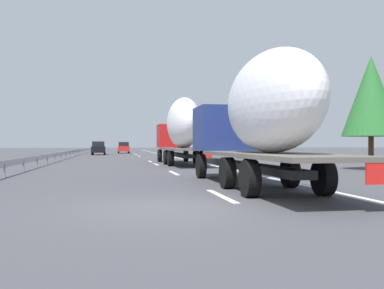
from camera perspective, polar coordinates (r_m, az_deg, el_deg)
name	(u,v)px	position (r m, az deg, el deg)	size (l,w,h in m)	color
ground_plane	(125,157)	(49.99, -8.80, -1.64)	(260.00, 260.00, 0.00)	#424247
lane_stripe_0	(221,196)	(12.41, 3.86, -6.75)	(3.20, 0.20, 0.01)	white
lane_stripe_1	(174,173)	(22.13, -2.39, -3.76)	(3.20, 0.20, 0.01)	white
lane_stripe_2	(156,164)	(31.77, -4.76, -2.60)	(3.20, 0.20, 0.01)	white
lane_stripe_3	(150,161)	(36.99, -5.53, -2.23)	(3.20, 0.20, 0.01)	white
lane_stripe_4	(139,156)	(53.42, -6.96, -1.53)	(3.20, 0.20, 0.01)	white
lane_stripe_5	(136,155)	(60.79, -7.35, -1.34)	(3.20, 0.20, 0.01)	white
lane_stripe_6	(134,153)	(69.42, -7.70, -1.17)	(3.20, 0.20, 0.01)	white
edge_line_right	(168,156)	(55.38, -3.23, -1.47)	(110.00, 0.20, 0.01)	white
truck_lead	(181,128)	(31.63, -1.45, 2.14)	(13.00, 2.55, 4.75)	#B21919
truck_trailing	(259,115)	(14.78, 8.77, 3.85)	(12.47, 2.55, 4.36)	navy
car_black_suv	(99,148)	(60.82, -12.21, -0.47)	(4.16, 1.85, 1.84)	black
car_red_compact	(124,148)	(70.83, -9.00, -0.40)	(4.56, 1.83, 1.81)	red
road_sign	(185,138)	(49.05, -0.91, 0.89)	(0.10, 0.90, 3.18)	gray
tree_0	(173,134)	(80.23, -2.49, 1.44)	(2.88, 2.88, 5.24)	#472D19
tree_1	(371,96)	(27.13, 22.52, 5.91)	(3.32, 3.32, 6.58)	#472D19
tree_2	(252,121)	(45.72, 7.89, 3.07)	(3.71, 3.71, 6.47)	#472D19
guardrail_median	(73,152)	(53.18, -15.36, -0.92)	(94.00, 0.10, 0.76)	#9EA0A5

